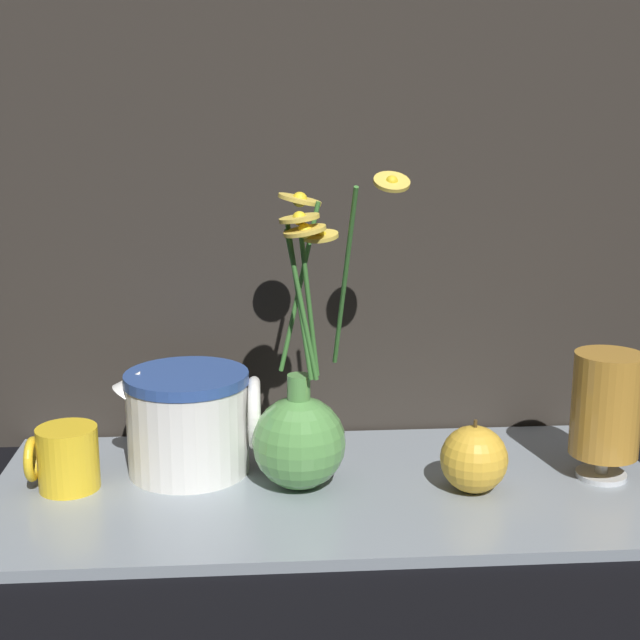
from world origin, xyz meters
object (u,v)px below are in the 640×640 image
at_px(vase_with_flowers, 300,431).
at_px(tea_glass, 606,407).
at_px(orange_fruit, 474,459).
at_px(yellow_mug, 66,458).
at_px(ceramic_pitcher, 189,417).

bearing_deg(vase_with_flowers, tea_glass, 0.85).
relative_size(tea_glass, orange_fruit, 1.78).
bearing_deg(orange_fruit, yellow_mug, 175.08).
bearing_deg(yellow_mug, tea_glass, -1.24).
bearing_deg(ceramic_pitcher, vase_with_flowers, -25.25).
distance_m(ceramic_pitcher, tea_glass, 0.47).
height_order(yellow_mug, tea_glass, tea_glass).
xyz_separation_m(yellow_mug, ceramic_pitcher, (0.13, 0.04, 0.03)).
bearing_deg(orange_fruit, ceramic_pitcher, 165.85).
relative_size(vase_with_flowers, ceramic_pitcher, 2.07).
bearing_deg(yellow_mug, ceramic_pitcher, 16.89).
xyz_separation_m(yellow_mug, tea_glass, (0.59, -0.01, 0.05)).
height_order(ceramic_pitcher, tea_glass, tea_glass).
xyz_separation_m(vase_with_flowers, yellow_mug, (-0.26, 0.02, -0.03)).
distance_m(tea_glass, orange_fruit, 0.16).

